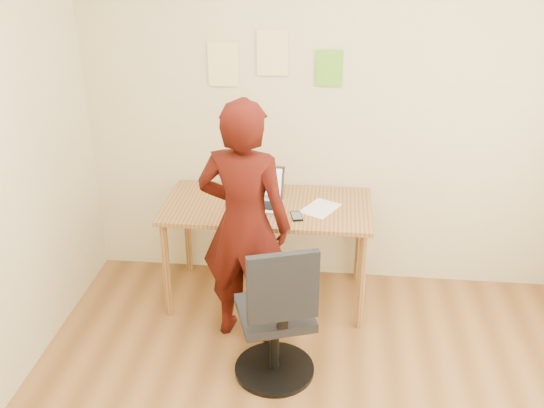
# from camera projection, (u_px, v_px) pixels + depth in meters

# --- Properties ---
(room) EXTENTS (3.58, 3.58, 2.78)m
(room) POSITION_uv_depth(u_px,v_px,m) (324.00, 218.00, 2.57)
(room) COLOR brown
(room) RESTS_ON ground
(desk) EXTENTS (1.40, 0.70, 0.74)m
(desk) POSITION_uv_depth(u_px,v_px,m) (267.00, 216.00, 4.15)
(desk) COLOR #A17337
(desk) RESTS_ON ground
(laptop) EXTENTS (0.37, 0.34, 0.24)m
(laptop) POSITION_uv_depth(u_px,v_px,m) (258.00, 195.00, 4.12)
(laptop) COLOR silver
(laptop) RESTS_ON desk
(paper_sheet) EXTENTS (0.29, 0.33, 0.00)m
(paper_sheet) POSITION_uv_depth(u_px,v_px,m) (320.00, 208.00, 4.06)
(paper_sheet) COLOR white
(paper_sheet) RESTS_ON desk
(phone) EXTENTS (0.10, 0.15, 0.01)m
(phone) POSITION_uv_depth(u_px,v_px,m) (296.00, 216.00, 3.94)
(phone) COLOR black
(phone) RESTS_ON desk
(wall_note_left) EXTENTS (0.21, 0.00, 0.30)m
(wall_note_left) POSITION_uv_depth(u_px,v_px,m) (223.00, 64.00, 4.09)
(wall_note_left) COLOR #FEE897
(wall_note_left) RESTS_ON room
(wall_note_mid) EXTENTS (0.21, 0.00, 0.30)m
(wall_note_mid) POSITION_uv_depth(u_px,v_px,m) (272.00, 53.00, 4.03)
(wall_note_mid) COLOR #FEE897
(wall_note_mid) RESTS_ON room
(wall_note_right) EXTENTS (0.18, 0.00, 0.24)m
(wall_note_right) POSITION_uv_depth(u_px,v_px,m) (329.00, 68.00, 4.03)
(wall_note_right) COLOR #65BE2A
(wall_note_right) RESTS_ON room
(office_chair) EXTENTS (0.52, 0.53, 0.93)m
(office_chair) POSITION_uv_depth(u_px,v_px,m) (277.00, 323.00, 3.47)
(office_chair) COLOR black
(office_chair) RESTS_ON ground
(person) EXTENTS (0.64, 0.48, 1.60)m
(person) POSITION_uv_depth(u_px,v_px,m) (244.00, 225.00, 3.70)
(person) COLOR #3B0D08
(person) RESTS_ON ground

